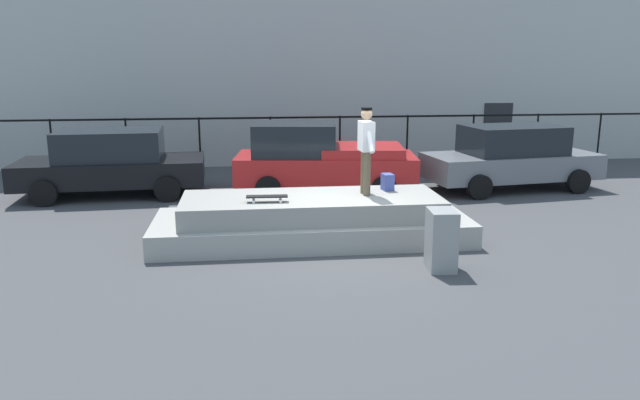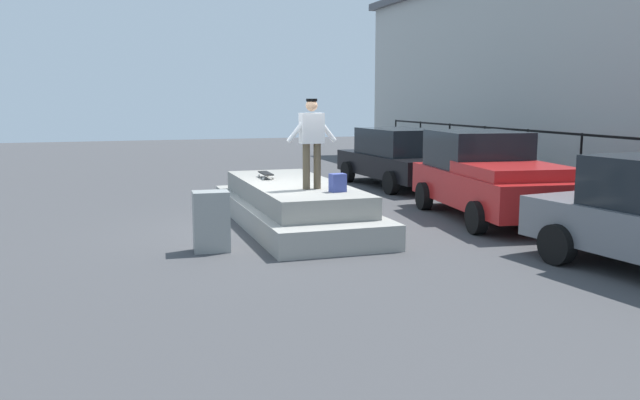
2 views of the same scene
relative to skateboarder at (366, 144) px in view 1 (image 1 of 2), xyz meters
name	(u,v)px [view 1 (image 1 of 2)]	position (x,y,z in m)	size (l,w,h in m)	color
ground_plane	(345,244)	(-0.47, -0.49, -1.85)	(60.00, 60.00, 0.00)	#424244
concrete_ledge	(312,220)	(-1.07, -0.07, -1.46)	(6.09, 2.21, 0.86)	#9E9B93
skateboarder	(366,144)	(0.00, 0.00, 0.00)	(0.27, 1.00, 1.70)	brown
skateboard	(267,197)	(-1.94, -0.43, -0.89)	(0.78, 0.25, 0.12)	black
backpack	(388,182)	(0.52, 0.34, -0.82)	(0.28, 0.20, 0.34)	#3F4C99
car_black_sedan_near	(111,162)	(-5.78, 4.51, -0.99)	(4.77, 2.43, 1.70)	black
car_red_pickup_mid	(320,159)	(-0.41, 4.12, -0.93)	(4.84, 2.59, 1.85)	#B21E1E
car_grey_sedan_far	(511,157)	(4.79, 4.02, -0.97)	(4.83, 2.55, 1.72)	slate
utility_box	(441,240)	(0.90, -2.06, -1.34)	(0.44, 0.60, 1.02)	gray
fence_row	(305,132)	(-0.47, 7.44, -0.63)	(24.06, 0.06, 1.73)	black
warehouse_building	(292,59)	(-0.47, 12.87, 1.61)	(34.31, 9.09, 6.91)	#B2B2AD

